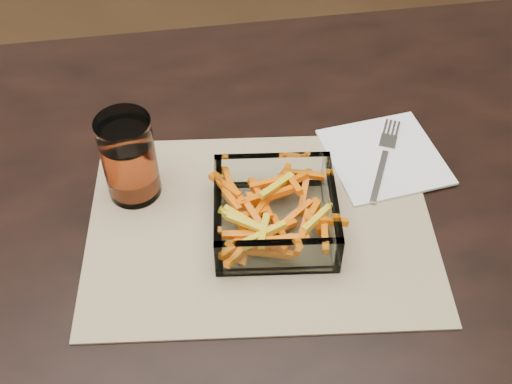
# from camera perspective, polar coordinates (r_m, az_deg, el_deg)

# --- Properties ---
(dining_table) EXTENTS (1.60, 0.90, 0.75)m
(dining_table) POSITION_cam_1_polar(r_m,az_deg,el_deg) (0.92, -4.36, -6.05)
(dining_table) COLOR black
(dining_table) RESTS_ON ground
(placemat) EXTENTS (0.48, 0.38, 0.00)m
(placemat) POSITION_cam_1_polar(r_m,az_deg,el_deg) (0.84, 0.40, -2.93)
(placemat) COLOR tan
(placemat) RESTS_ON dining_table
(glass_bowl) EXTENTS (0.17, 0.17, 0.06)m
(glass_bowl) POSITION_cam_1_polar(r_m,az_deg,el_deg) (0.82, 1.70, -2.01)
(glass_bowl) COLOR white
(glass_bowl) RESTS_ON placemat
(tumbler) EXTENTS (0.07, 0.07, 0.13)m
(tumbler) POSITION_cam_1_polar(r_m,az_deg,el_deg) (0.86, -11.18, 2.77)
(tumbler) COLOR white
(tumbler) RESTS_ON placemat
(napkin) EXTENTS (0.17, 0.17, 0.00)m
(napkin) POSITION_cam_1_polar(r_m,az_deg,el_deg) (0.94, 11.33, 3.11)
(napkin) COLOR white
(napkin) RESTS_ON placemat
(fork) EXTENTS (0.09, 0.16, 0.00)m
(fork) POSITION_cam_1_polar(r_m,az_deg,el_deg) (0.94, 11.34, 3.17)
(fork) COLOR silver
(fork) RESTS_ON napkin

